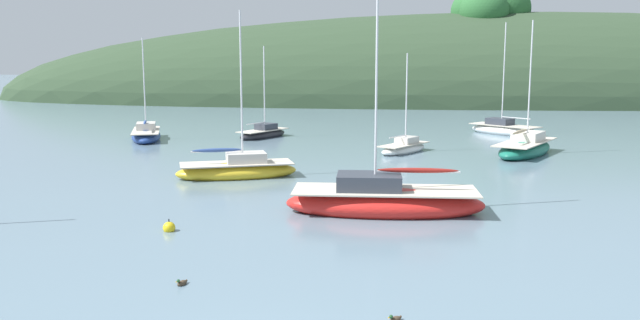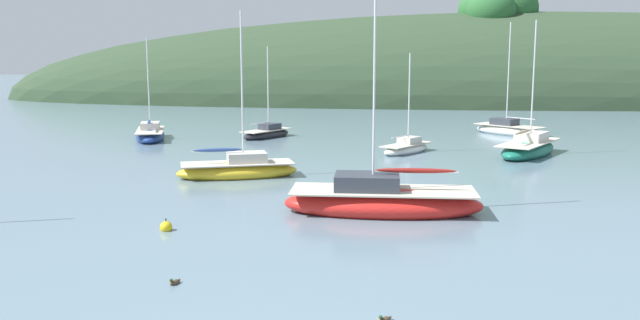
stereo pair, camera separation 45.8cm
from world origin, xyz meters
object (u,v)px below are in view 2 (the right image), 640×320
at_px(mooring_buoy_outer, 166,227).
at_px(duck_straggler, 385,320).
at_px(sailboat_blue_center, 238,170).
at_px(duck_lone_right, 175,282).
at_px(sailboat_cream_ketch, 407,148).
at_px(sailboat_orange_cutter, 509,130).
at_px(sailboat_teal_outer, 381,201).
at_px(sailboat_red_portside, 267,133).
at_px(sailboat_white_near, 150,135).
at_px(sailboat_black_sloop, 528,148).

distance_m(mooring_buoy_outer, duck_straggler, 10.68).
relative_size(sailboat_blue_center, duck_lone_right, 21.03).
relative_size(sailboat_cream_ketch, mooring_buoy_outer, 11.98).
xyz_separation_m(sailboat_orange_cutter, sailboat_cream_ketch, (-8.65, -10.48, -0.07)).
height_order(sailboat_orange_cutter, mooring_buoy_outer, sailboat_orange_cutter).
height_order(sailboat_teal_outer, sailboat_red_portside, sailboat_teal_outer).
bearing_deg(sailboat_white_near, duck_lone_right, -70.44).
relative_size(sailboat_blue_center, sailboat_red_portside, 1.22).
distance_m(sailboat_black_sloop, duck_lone_right, 28.88).
bearing_deg(sailboat_cream_ketch, sailboat_blue_center, -134.56).
xyz_separation_m(sailboat_red_portside, mooring_buoy_outer, (0.47, -26.87, -0.20)).
xyz_separation_m(sailboat_orange_cutter, sailboat_black_sloop, (-1.13, -11.09, 0.05)).
bearing_deg(sailboat_black_sloop, duck_lone_right, -121.93).
height_order(sailboat_cream_ketch, duck_straggler, sailboat_cream_ketch).
xyz_separation_m(sailboat_red_portside, duck_lone_right, (2.37, -32.27, -0.27)).
distance_m(sailboat_blue_center, duck_straggler, 19.34).
bearing_deg(sailboat_white_near, duck_straggler, -63.22).
xyz_separation_m(sailboat_black_sloop, duck_straggler, (-9.65, -26.67, -0.37)).
bearing_deg(sailboat_teal_outer, mooring_buoy_outer, -157.46).
height_order(sailboat_blue_center, mooring_buoy_outer, sailboat_blue_center).
bearing_deg(sailboat_orange_cutter, mooring_buoy_outer, -121.23).
height_order(sailboat_red_portside, mooring_buoy_outer, sailboat_red_portside).
height_order(sailboat_orange_cutter, sailboat_cream_ketch, sailboat_orange_cutter).
distance_m(sailboat_red_portside, duck_lone_right, 32.36).
bearing_deg(sailboat_black_sloop, sailboat_teal_outer, -120.81).
relative_size(sailboat_teal_outer, duck_straggler, 30.77).
distance_m(sailboat_white_near, duck_lone_right, 32.24).
relative_size(sailboat_orange_cutter, duck_straggler, 24.08).
bearing_deg(mooring_buoy_outer, duck_lone_right, -70.62).
bearing_deg(sailboat_blue_center, sailboat_black_sloop, 27.45).
relative_size(sailboat_cream_ketch, duck_straggler, 17.46).
bearing_deg(duck_straggler, sailboat_red_portside, 103.08).
distance_m(sailboat_red_portside, mooring_buoy_outer, 26.87).
height_order(sailboat_teal_outer, sailboat_cream_ketch, sailboat_teal_outer).
bearing_deg(sailboat_blue_center, sailboat_cream_ketch, 45.44).
bearing_deg(sailboat_orange_cutter, sailboat_red_portside, -169.95).
bearing_deg(sailboat_orange_cutter, sailboat_black_sloop, -95.83).
bearing_deg(sailboat_teal_outer, sailboat_cream_ketch, 83.19).
distance_m(sailboat_teal_outer, sailboat_black_sloop, 18.53).
height_order(sailboat_white_near, sailboat_blue_center, sailboat_blue_center).
distance_m(sailboat_white_near, sailboat_red_portside, 8.63).
bearing_deg(duck_straggler, sailboat_black_sloop, 70.12).
xyz_separation_m(sailboat_black_sloop, mooring_buoy_outer, (-17.17, -19.11, -0.30)).
height_order(sailboat_white_near, sailboat_teal_outer, sailboat_teal_outer).
relative_size(sailboat_cream_ketch, duck_lone_right, 15.85).
xyz_separation_m(sailboat_black_sloop, sailboat_red_portside, (-17.65, 7.76, -0.10)).
distance_m(sailboat_teal_outer, sailboat_red_portside, 25.04).
relative_size(sailboat_white_near, mooring_buoy_outer, 14.20).
bearing_deg(sailboat_red_portside, sailboat_black_sloop, -23.74).
xyz_separation_m(sailboat_white_near, sailboat_red_portside, (8.42, 1.90, -0.06)).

